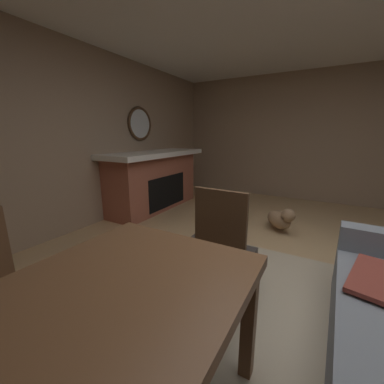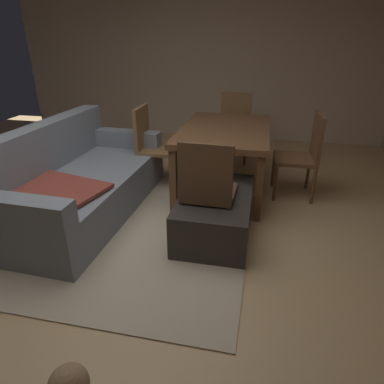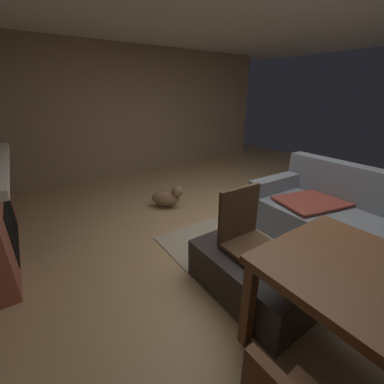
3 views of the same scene
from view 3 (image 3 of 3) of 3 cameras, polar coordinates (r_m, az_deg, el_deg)
floor at (r=3.10m, az=16.61°, el=-11.90°), size 8.78×8.78×0.00m
wall_left at (r=5.61m, az=-13.00°, el=17.43°), size 0.12×6.51×2.56m
area_rug at (r=2.91m, az=22.71°, el=-15.22°), size 2.60×2.00×0.01m
couch at (r=3.32m, az=32.39°, el=-6.19°), size 2.11×1.06×0.89m
ottoman_coffee_table at (r=2.33m, az=13.49°, el=-18.31°), size 1.05×0.62×0.39m
tv_remote at (r=2.24m, az=10.12°, el=-13.14°), size 0.06×0.16×0.02m
dining_chair_west at (r=2.26m, az=12.36°, el=-9.45°), size 0.45×0.45×0.93m
small_dog at (r=3.81m, az=-5.60°, el=-1.09°), size 0.48×0.47×0.34m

